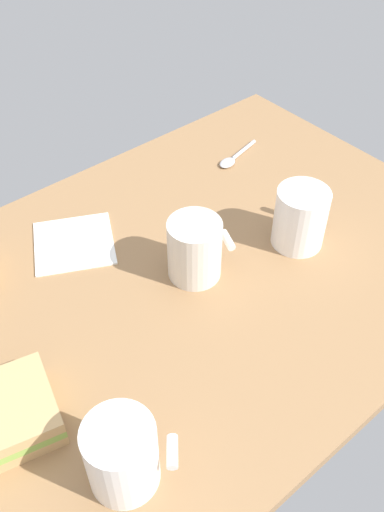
# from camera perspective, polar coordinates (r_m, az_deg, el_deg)

# --- Properties ---
(tabletop) EXTENTS (0.90, 0.64, 0.02)m
(tabletop) POSITION_cam_1_polar(r_m,az_deg,el_deg) (0.84, 0.00, -1.95)
(tabletop) COLOR #936D47
(tabletop) RESTS_ON ground
(coffee_mug_black) EXTENTS (0.10, 0.09, 0.09)m
(coffee_mug_black) POSITION_cam_1_polar(r_m,az_deg,el_deg) (0.61, -7.18, -19.51)
(coffee_mug_black) COLOR white
(coffee_mug_black) RESTS_ON tabletop
(coffee_mug_milky) EXTENTS (0.10, 0.08, 0.09)m
(coffee_mug_milky) POSITION_cam_1_polar(r_m,az_deg,el_deg) (0.79, 0.09, 0.64)
(coffee_mug_milky) COLOR silver
(coffee_mug_milky) RESTS_ON tabletop
(coffee_mug_spare) EXTENTS (0.10, 0.08, 0.10)m
(coffee_mug_spare) POSITION_cam_1_polar(r_m,az_deg,el_deg) (0.86, 11.03, 3.94)
(coffee_mug_spare) COLOR white
(coffee_mug_spare) RESTS_ON tabletop
(sandwich_main) EXTENTS (0.14, 0.13, 0.04)m
(sandwich_main) POSITION_cam_1_polar(r_m,az_deg,el_deg) (0.69, -18.79, -15.29)
(sandwich_main) COLOR tan
(sandwich_main) RESTS_ON tabletop
(spoon) EXTENTS (0.11, 0.04, 0.01)m
(spoon) POSITION_cam_1_polar(r_m,az_deg,el_deg) (1.05, 4.22, 9.95)
(spoon) COLOR silver
(spoon) RESTS_ON tabletop
(paper_napkin) EXTENTS (0.16, 0.16, 0.00)m
(paper_napkin) POSITION_cam_1_polar(r_m,az_deg,el_deg) (0.89, -11.98, 1.31)
(paper_napkin) COLOR white
(paper_napkin) RESTS_ON tabletop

